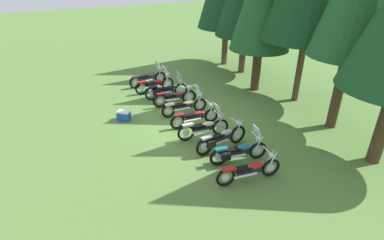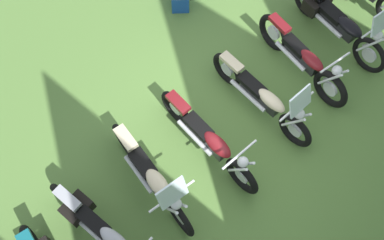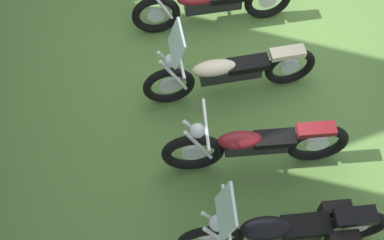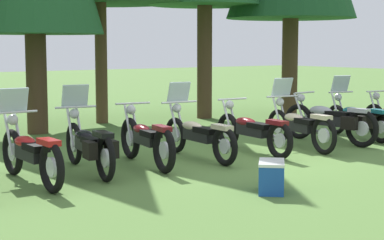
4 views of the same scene
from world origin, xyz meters
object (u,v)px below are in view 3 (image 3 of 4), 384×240
(motorcycle_3, at_px, (255,145))
(motorcycle_2, at_px, (288,230))
(motorcycle_5, at_px, (211,3))
(motorcycle_4, at_px, (228,71))

(motorcycle_3, bearing_deg, motorcycle_2, 100.62)
(motorcycle_2, distance_m, motorcycle_5, 3.35)
(motorcycle_4, distance_m, motorcycle_5, 1.19)
(motorcycle_3, xyz_separation_m, motorcycle_4, (1.09, 0.02, 0.00))
(motorcycle_4, relative_size, motorcycle_5, 1.00)
(motorcycle_3, distance_m, motorcycle_4, 1.09)
(motorcycle_3, relative_size, motorcycle_4, 0.97)
(motorcycle_2, height_order, motorcycle_3, motorcycle_2)
(motorcycle_3, bearing_deg, motorcycle_4, -80.02)
(motorcycle_2, xyz_separation_m, motorcycle_4, (2.16, 0.04, -0.02))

